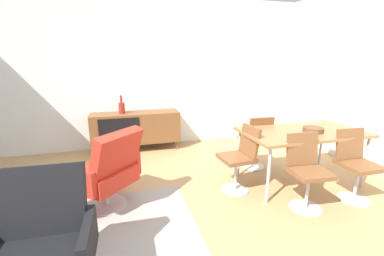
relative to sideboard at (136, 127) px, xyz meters
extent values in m
plane|color=tan|center=(0.23, -2.30, -0.44)|extent=(8.32, 8.32, 0.00)
cube|color=silver|center=(0.23, 0.30, 0.96)|extent=(6.80, 0.12, 2.80)
cube|color=brown|center=(0.00, 0.00, 0.00)|extent=(1.60, 0.44, 0.56)
cube|color=black|center=(-0.30, -0.22, 0.00)|extent=(0.70, 0.01, 0.48)
cylinder|color=brown|center=(-0.74, -0.17, -0.36)|extent=(0.03, 0.03, 0.16)
cylinder|color=brown|center=(0.74, -0.17, -0.36)|extent=(0.03, 0.03, 0.16)
cylinder|color=brown|center=(-0.74, 0.17, -0.36)|extent=(0.03, 0.03, 0.16)
cylinder|color=brown|center=(0.74, 0.17, -0.36)|extent=(0.03, 0.03, 0.16)
cylinder|color=maroon|center=(-0.23, 0.00, 0.38)|extent=(0.11, 0.11, 0.19)
cylinder|color=maroon|center=(-0.23, 0.00, 0.54)|extent=(0.04, 0.04, 0.13)
cube|color=olive|center=(2.08, -1.95, 0.28)|extent=(1.60, 0.90, 0.04)
cylinder|color=#B7B7BC|center=(1.36, -2.34, -0.09)|extent=(0.04, 0.04, 0.70)
cylinder|color=#B7B7BC|center=(2.80, -2.34, -0.09)|extent=(0.04, 0.04, 0.70)
cylinder|color=#B7B7BC|center=(1.36, -1.56, -0.09)|extent=(0.04, 0.04, 0.70)
cylinder|color=#B7B7BC|center=(2.80, -1.56, -0.09)|extent=(0.04, 0.04, 0.70)
cylinder|color=brown|center=(2.18, -2.03, 0.33)|extent=(0.26, 0.26, 0.06)
cube|color=brown|center=(1.73, -1.33, 0.01)|extent=(0.42, 0.42, 0.05)
cube|color=brown|center=(1.72, -1.51, 0.23)|extent=(0.38, 0.11, 0.38)
cylinder|color=#B7B7BC|center=(1.73, -1.33, -0.23)|extent=(0.04, 0.04, 0.42)
cylinder|color=#B7B7BC|center=(1.73, -1.33, -0.43)|extent=(0.36, 0.36, 0.01)
cube|color=brown|center=(1.73, -2.57, 0.01)|extent=(0.43, 0.43, 0.05)
cube|color=brown|center=(1.74, -2.39, 0.23)|extent=(0.39, 0.12, 0.38)
cylinder|color=#B7B7BC|center=(1.73, -2.57, -0.23)|extent=(0.04, 0.04, 0.42)
cylinder|color=#B7B7BC|center=(1.73, -2.57, -0.43)|extent=(0.36, 0.36, 0.01)
cube|color=brown|center=(2.43, -2.57, 0.01)|extent=(0.41, 0.41, 0.05)
cube|color=brown|center=(2.43, -2.39, 0.23)|extent=(0.38, 0.10, 0.38)
cylinder|color=#B7B7BC|center=(2.43, -2.57, -0.23)|extent=(0.04, 0.04, 0.42)
cylinder|color=#B7B7BC|center=(2.43, -2.57, -0.43)|extent=(0.36, 0.36, 0.01)
cube|color=brown|center=(1.13, -1.95, 0.01)|extent=(0.43, 0.43, 0.05)
cube|color=brown|center=(1.31, -1.94, 0.23)|extent=(0.12, 0.39, 0.38)
cylinder|color=#B7B7BC|center=(1.13, -1.95, -0.23)|extent=(0.04, 0.04, 0.42)
cylinder|color=#B7B7BC|center=(1.13, -1.95, -0.43)|extent=(0.36, 0.36, 0.01)
cube|color=red|center=(-0.50, -1.87, -0.06)|extent=(0.82, 0.82, 0.20)
cube|color=red|center=(-0.33, -2.04, 0.25)|extent=(0.62, 0.61, 0.51)
cube|color=red|center=(-0.26, -1.64, 0.02)|extent=(0.40, 0.40, 0.28)
cube|color=red|center=(-0.73, -2.10, 0.02)|extent=(0.40, 0.40, 0.28)
cylinder|color=#B7B7BC|center=(-0.50, -1.87, -0.30)|extent=(0.06, 0.06, 0.28)
cylinder|color=#B7B7BC|center=(-0.50, -1.87, -0.43)|extent=(0.48, 0.48, 0.02)
cube|color=black|center=(-0.85, -2.87, 0.25)|extent=(0.61, 0.29, 0.51)
cube|color=black|center=(-0.53, -3.12, 0.02)|extent=(0.08, 0.51, 0.28)
cylinder|color=white|center=(-0.94, -2.16, 0.07)|extent=(0.44, 0.44, 0.02)
cylinder|color=white|center=(-0.94, -2.16, -0.19)|extent=(0.05, 0.05, 0.50)
cone|color=white|center=(-0.94, -2.16, -0.43)|extent=(0.32, 0.32, 0.02)
cylinder|color=#262628|center=(-0.94, -2.16, 0.11)|extent=(0.20, 0.20, 0.05)
sphere|color=orange|center=(-0.90, -2.16, 0.15)|extent=(0.07, 0.07, 0.07)
sphere|color=orange|center=(-0.97, -2.13, 0.15)|extent=(0.07, 0.07, 0.07)
sphere|color=orange|center=(-0.96, -2.19, 0.15)|extent=(0.07, 0.07, 0.07)
cube|color=gray|center=(-0.68, -2.49, -0.44)|extent=(2.20, 1.70, 0.01)
camera|label=1|loc=(-0.26, -4.75, 1.23)|focal=24.06mm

